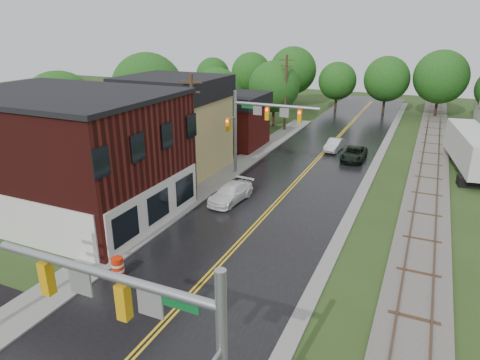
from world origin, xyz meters
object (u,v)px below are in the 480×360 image
Objects in this scene: utility_pole_b at (193,131)px; suv_dark at (354,154)px; tree_left_b at (149,91)px; tree_left_a at (62,113)px; brick_building at (67,154)px; traffic_signal_far at (259,119)px; utility_pole_c at (286,92)px; tree_left_e at (275,88)px; sedan_silver at (334,145)px; pickup_white at (231,193)px; construction_barrel at (118,267)px; semi_trailer at (471,148)px; traffic_signal_near at (149,326)px; tree_left_c at (218,95)px.

suv_dark is at bearing 52.43° from utility_pole_b.
tree_left_b is (-11.05, 9.90, 1.00)m from utility_pole_b.
brick_building is at bearing -43.13° from tree_left_a.
brick_building is 25.72m from suv_dark.
traffic_signal_far is 17.33m from utility_pole_c.
sedan_silver is at bearing -40.77° from tree_left_e.
utility_pole_b is at bearing 50.93° from brick_building.
tree_left_e is at bearing 109.28° from pickup_white.
utility_pole_b is 13.39m from construction_barrel.
semi_trailer is (16.27, 14.86, 1.51)m from pickup_white.
tree_left_a is (-13.05, -22.10, 0.39)m from utility_pole_c.
tree_left_e is (-12.32, 43.90, -0.16)m from traffic_signal_near.
utility_pole_c is 1.18× the size of tree_left_c.
tree_left_a is at bearing -120.55° from utility_pole_c.
suv_dark is 0.39× the size of semi_trailer.
tree_left_c is (-10.38, 12.90, -0.46)m from traffic_signal_far.
traffic_signal_far is 17.16m from tree_left_a.
tree_left_b is 9.03m from tree_left_c.
utility_pole_c is at bearing 138.24° from suv_dark.
brick_building is 3.21× the size of suv_dark.
tree_left_b reaches higher than utility_pole_c.
suv_dark is 1.21× the size of sedan_silver.
pickup_white is (0.27, -6.01, -4.33)m from traffic_signal_far.
traffic_signal_far is 18.03m from construction_barrel.
tree_left_a is 1.06× the size of tree_left_e.
traffic_signal_near reaches higher than semi_trailer.
brick_building reaches higher than suv_dark.
construction_barrel is (13.61, -22.37, -5.17)m from tree_left_b.
tree_left_e is 0.72× the size of semi_trailer.
tree_left_e reaches higher than tree_left_c.
suv_dark is at bearing 8.50° from tree_left_b.
semi_trailer is at bearing -8.56° from tree_left_c.
brick_building is at bearing -86.86° from tree_left_c.
traffic_signal_near is at bearing -76.26° from utility_pole_c.
brick_building is 24.94m from tree_left_c.
tree_left_c is at bearing -129.81° from tree_left_e.
sedan_silver is at bearing 79.82° from construction_barrel.
tree_left_b is at bearing -122.74° from tree_left_e.
suv_dark is (23.08, 13.15, -4.50)m from tree_left_a.
tree_left_c is 22.05m from pickup_white.
sedan_silver is (-2.67, 35.58, -4.36)m from traffic_signal_near.
tree_left_e is at bearing 57.26° from tree_left_b.
brick_building is 1.65× the size of tree_left_a.
semi_trailer reaches higher than suv_dark.
semi_trailer is 10.40× the size of construction_barrel.
utility_pole_c reaches higher than construction_barrel.
tree_left_c is 1.72× the size of pickup_white.
pickup_white reaches higher than sedan_silver.
traffic_signal_far reaches higher than suv_dark.
sedan_silver is 17.07m from pickup_white.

